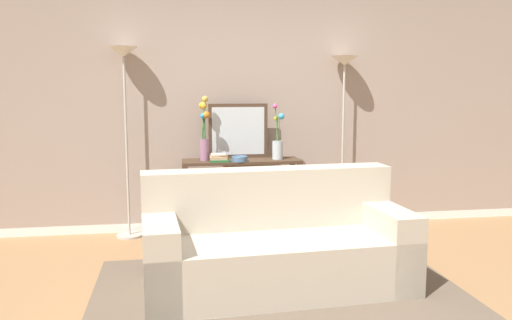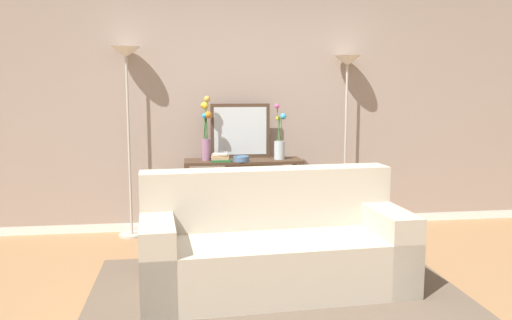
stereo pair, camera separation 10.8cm
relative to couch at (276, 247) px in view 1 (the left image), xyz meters
The scene contains 13 objects.
ground_plane 0.50m from the couch, 88.03° to the right, with size 16.00×16.00×0.02m, color #9E754C.
back_wall 2.14m from the couch, 89.59° to the left, with size 12.00×0.15×2.90m.
area_rug 0.35m from the couch, 88.72° to the right, with size 2.73×1.89×0.01m.
couch is the anchor object (origin of this frame).
console_table 1.46m from the couch, 92.60° to the left, with size 1.19×0.37×0.78m.
floor_lamp_left 2.31m from the couch, 127.29° to the left, with size 0.28×0.28×1.90m.
floor_lamp_right 2.20m from the couch, 56.55° to the left, with size 0.28×0.28×1.83m.
wall_mirror 1.76m from the couch, 92.78° to the left, with size 0.61×0.02×0.56m.
vase_tall_flowers 1.69m from the couch, 106.64° to the left, with size 0.11×0.13×0.64m.
vase_short_flowers 1.59m from the couch, 77.92° to the left, with size 0.12×0.11×0.56m.
fruit_bowl 1.42m from the couch, 94.26° to the left, with size 0.16×0.16×0.05m.
book_stack 1.46m from the couch, 102.80° to the left, with size 0.20×0.14×0.08m.
book_row_under_console 1.50m from the couch, 102.05° to the left, with size 0.47×0.18×0.13m.
Camera 1 is at (-0.77, -3.39, 1.51)m, focal length 36.90 mm.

